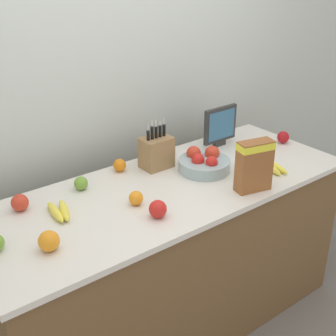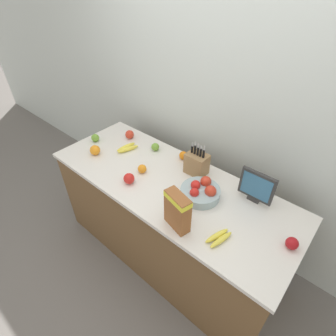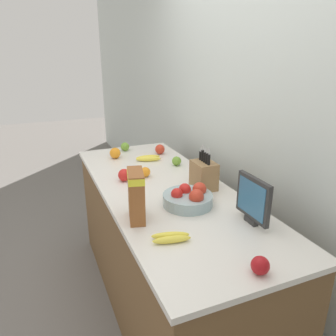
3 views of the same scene
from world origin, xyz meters
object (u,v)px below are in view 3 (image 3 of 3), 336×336
cereal_box (136,193)px  fruit_bowl (189,198)px  apple_rear (177,161)px  knife_block (204,175)px  banana_bunch_right (148,158)px  orange_mid_right (145,172)px  apple_by_knife_block (124,175)px  orange_front_right (200,171)px  small_monitor (253,199)px  orange_mid_left (115,153)px  apple_middle (125,147)px  banana_bunch_left (171,237)px  apple_rightmost (160,149)px  apple_leftmost (260,265)px

cereal_box → fruit_bowl: size_ratio=0.93×
cereal_box → fruit_bowl: bearing=111.2°
cereal_box → apple_rear: size_ratio=3.74×
knife_block → banana_bunch_right: (-0.65, -0.14, -0.07)m
orange_mid_right → knife_block: bearing=40.3°
apple_by_knife_block → orange_front_right: apple_by_knife_block is taller
orange_front_right → small_monitor: bearing=-5.9°
small_monitor → orange_mid_left: size_ratio=2.81×
apple_by_knife_block → apple_rear: apple_by_knife_block is taller
apple_rear → orange_front_right: bearing=12.6°
apple_middle → banana_bunch_left: bearing=-7.5°
apple_rightmost → apple_rear: (0.32, 0.01, -0.01)m
apple_middle → apple_rightmost: apple_rightmost is taller
apple_rightmost → orange_front_right: bearing=6.8°
banana_bunch_left → apple_rear: (-0.94, 0.45, 0.02)m
banana_bunch_right → apple_by_knife_block: size_ratio=2.48×
cereal_box → banana_bunch_right: (-0.88, 0.37, -0.12)m
knife_block → fruit_bowl: (0.18, -0.19, -0.05)m
apple_middle → apple_leftmost: bearing=1.2°
apple_by_knife_block → cereal_box: bearing=-8.7°
banana_bunch_left → orange_mid_left: bearing=177.2°
apple_leftmost → orange_mid_left: bearing=-174.2°
banana_bunch_left → orange_mid_right: 0.82m
apple_rear → apple_by_knife_block: bearing=-71.8°
apple_rear → apple_leftmost: bearing=-9.7°
banana_bunch_left → orange_mid_left: orange_mid_left is taller
orange_mid_left → apple_middle: bearing=143.0°
apple_rightmost → apple_by_knife_block: bearing=-43.1°
small_monitor → cereal_box: 0.58m
banana_bunch_left → apple_by_knife_block: size_ratio=2.28×
apple_middle → orange_front_right: bearing=21.8°
cereal_box → apple_rear: 0.87m
cereal_box → orange_mid_right: bearing=170.6°
fruit_bowl → small_monitor: bearing=33.3°
apple_rear → knife_block: bearing=-2.3°
cereal_box → orange_mid_left: 1.05m
banana_bunch_left → apple_leftmost: apple_leftmost is taller
apple_rightmost → apple_rear: apple_rightmost is taller
small_monitor → orange_front_right: bearing=174.1°
apple_by_knife_block → banana_bunch_left: bearing=0.0°
small_monitor → apple_middle: small_monitor is taller
banana_bunch_right → small_monitor: bearing=7.5°
knife_block → small_monitor: bearing=1.0°
apple_rear → apple_leftmost: (1.29, -0.22, 0.00)m
knife_block → apple_rightmost: knife_block is taller
fruit_bowl → apple_rear: fruit_bowl is taller
apple_middle → apple_by_knife_block: bearing=-16.0°
small_monitor → apple_rightmost: small_monitor is taller
fruit_bowl → orange_mid_left: size_ratio=3.22×
apple_middle → orange_mid_left: size_ratio=0.84×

